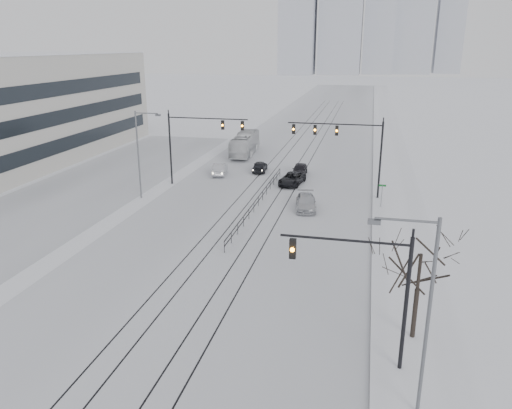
{
  "coord_description": "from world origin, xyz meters",
  "views": [
    {
      "loc": [
        10.15,
        -15.8,
        15.19
      ],
      "look_at": [
        1.87,
        20.71,
        3.2
      ],
      "focal_mm": 35.0,
      "sensor_mm": 36.0,
      "label": 1
    }
  ],
  "objects_px": {
    "sedan_nb_front": "(292,179)",
    "sedan_nb_right": "(306,203)",
    "traffic_mast_near": "(372,283)",
    "sedan_sb_inner": "(260,166)",
    "sedan_sb_outer": "(220,169)",
    "box_truck": "(245,144)",
    "bare_tree": "(420,263)",
    "sedan_nb_far": "(300,170)"
  },
  "relations": [
    {
      "from": "traffic_mast_near",
      "to": "sedan_sb_inner",
      "type": "xyz_separation_m",
      "value": [
        -13.66,
        37.73,
        -3.88
      ]
    },
    {
      "from": "sedan_nb_front",
      "to": "sedan_nb_far",
      "type": "xyz_separation_m",
      "value": [
        0.26,
        4.46,
        0.04
      ]
    },
    {
      "from": "bare_tree",
      "to": "box_truck",
      "type": "relative_size",
      "value": 0.55
    },
    {
      "from": "bare_tree",
      "to": "sedan_nb_right",
      "type": "xyz_separation_m",
      "value": [
        -8.5,
        21.06,
        -3.81
      ]
    },
    {
      "from": "traffic_mast_near",
      "to": "sedan_nb_front",
      "type": "relative_size",
      "value": 1.45
    },
    {
      "from": "sedan_sb_inner",
      "to": "sedan_nb_right",
      "type": "bearing_deg",
      "value": 114.39
    },
    {
      "from": "sedan_sb_outer",
      "to": "sedan_nb_right",
      "type": "xyz_separation_m",
      "value": [
        12.04,
        -11.09,
        -0.02
      ]
    },
    {
      "from": "bare_tree",
      "to": "sedan_sb_outer",
      "type": "relative_size",
      "value": 1.43
    },
    {
      "from": "bare_tree",
      "to": "box_truck",
      "type": "bearing_deg",
      "value": 114.68
    },
    {
      "from": "traffic_mast_near",
      "to": "box_truck",
      "type": "distance_m",
      "value": 50.8
    },
    {
      "from": "traffic_mast_near",
      "to": "sedan_sb_outer",
      "type": "xyz_separation_m",
      "value": [
        -18.13,
        35.16,
        -3.86
      ]
    },
    {
      "from": "sedan_sb_outer",
      "to": "sedan_nb_front",
      "type": "relative_size",
      "value": 0.88
    },
    {
      "from": "sedan_sb_outer",
      "to": "box_truck",
      "type": "distance_m",
      "value": 12.28
    },
    {
      "from": "bare_tree",
      "to": "box_truck",
      "type": "xyz_separation_m",
      "value": [
        -20.41,
        44.41,
        -2.96
      ]
    },
    {
      "from": "sedan_sb_inner",
      "to": "sedan_nb_front",
      "type": "relative_size",
      "value": 0.83
    },
    {
      "from": "sedan_sb_inner",
      "to": "sedan_sb_outer",
      "type": "relative_size",
      "value": 0.94
    },
    {
      "from": "sedan_sb_inner",
      "to": "sedan_sb_outer",
      "type": "height_order",
      "value": "sedan_sb_outer"
    },
    {
      "from": "bare_tree",
      "to": "sedan_sb_inner",
      "type": "relative_size",
      "value": 1.52
    },
    {
      "from": "sedan_sb_outer",
      "to": "sedan_nb_right",
      "type": "distance_m",
      "value": 16.37
    },
    {
      "from": "traffic_mast_near",
      "to": "bare_tree",
      "type": "relative_size",
      "value": 1.15
    },
    {
      "from": "sedan_sb_outer",
      "to": "sedan_nb_far",
      "type": "height_order",
      "value": "sedan_nb_far"
    },
    {
      "from": "sedan_nb_far",
      "to": "box_truck",
      "type": "distance_m",
      "value": 14.03
    },
    {
      "from": "sedan_sb_outer",
      "to": "sedan_nb_far",
      "type": "bearing_deg",
      "value": -177.89
    },
    {
      "from": "sedan_nb_front",
      "to": "sedan_nb_right",
      "type": "xyz_separation_m",
      "value": [
        2.7,
        -8.55,
        0.01
      ]
    },
    {
      "from": "sedan_sb_outer",
      "to": "sedan_sb_inner",
      "type": "bearing_deg",
      "value": -159.27
    },
    {
      "from": "traffic_mast_near",
      "to": "sedan_nb_far",
      "type": "distance_m",
      "value": 38.24
    },
    {
      "from": "sedan_nb_right",
      "to": "sedan_nb_far",
      "type": "height_order",
      "value": "sedan_nb_far"
    },
    {
      "from": "sedan_nb_right",
      "to": "box_truck",
      "type": "distance_m",
      "value": 26.22
    },
    {
      "from": "bare_tree",
      "to": "sedan_nb_far",
      "type": "height_order",
      "value": "bare_tree"
    },
    {
      "from": "traffic_mast_near",
      "to": "box_truck",
      "type": "height_order",
      "value": "traffic_mast_near"
    },
    {
      "from": "sedan_nb_far",
      "to": "box_truck",
      "type": "height_order",
      "value": "box_truck"
    },
    {
      "from": "traffic_mast_near",
      "to": "sedan_nb_right",
      "type": "relative_size",
      "value": 1.5
    },
    {
      "from": "sedan_sb_inner",
      "to": "sedan_nb_front",
      "type": "xyz_separation_m",
      "value": [
        4.87,
        -5.12,
        -0.01
      ]
    },
    {
      "from": "traffic_mast_near",
      "to": "bare_tree",
      "type": "height_order",
      "value": "traffic_mast_near"
    },
    {
      "from": "sedan_nb_front",
      "to": "sedan_nb_right",
      "type": "height_order",
      "value": "sedan_nb_right"
    },
    {
      "from": "sedan_nb_right",
      "to": "sedan_sb_outer",
      "type": "bearing_deg",
      "value": 128.45
    },
    {
      "from": "sedan_sb_outer",
      "to": "sedan_nb_far",
      "type": "distance_m",
      "value": 9.79
    },
    {
      "from": "bare_tree",
      "to": "sedan_sb_outer",
      "type": "xyz_separation_m",
      "value": [
        -20.54,
        32.15,
        -3.79
      ]
    },
    {
      "from": "traffic_mast_near",
      "to": "sedan_nb_right",
      "type": "bearing_deg",
      "value": 104.2
    },
    {
      "from": "traffic_mast_near",
      "to": "sedan_sb_inner",
      "type": "relative_size",
      "value": 1.74
    },
    {
      "from": "bare_tree",
      "to": "box_truck",
      "type": "height_order",
      "value": "bare_tree"
    },
    {
      "from": "sedan_nb_front",
      "to": "sedan_nb_right",
      "type": "bearing_deg",
      "value": -64.7
    }
  ]
}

